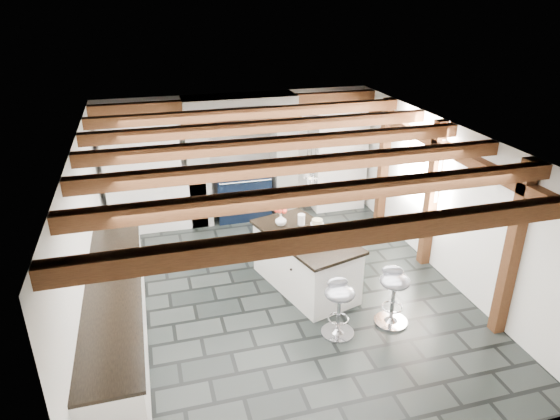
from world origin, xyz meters
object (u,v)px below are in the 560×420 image
object	(u,v)px
range_cooker	(242,194)
kitchen_island	(305,260)
bar_stool_far	(339,301)
bar_stool_near	(394,289)

from	to	relation	value
range_cooker	kitchen_island	world-z (taller)	kitchen_island
range_cooker	bar_stool_far	size ratio (longest dim) A/B	1.29
range_cooker	kitchen_island	size ratio (longest dim) A/B	0.54
range_cooker	bar_stool_far	world-z (taller)	range_cooker
range_cooker	bar_stool_near	xyz separation A→B (m)	(1.19, -3.77, 0.04)
bar_stool_near	bar_stool_far	distance (m)	0.76
range_cooker	bar_stool_near	size ratio (longest dim) A/B	1.24
range_cooker	kitchen_island	xyz separation A→B (m)	(0.38, -2.63, -0.04)
range_cooker	bar_stool_near	distance (m)	3.95
kitchen_island	bar_stool_near	world-z (taller)	kitchen_island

